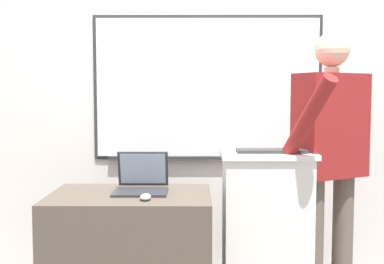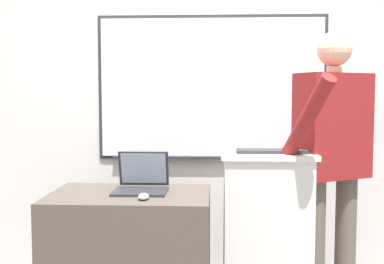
{
  "view_description": "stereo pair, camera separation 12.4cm",
  "coord_description": "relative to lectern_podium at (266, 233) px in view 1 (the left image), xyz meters",
  "views": [
    {
      "loc": [
        -0.12,
        -2.37,
        1.35
      ],
      "look_at": [
        -0.13,
        0.5,
        1.13
      ],
      "focal_mm": 45.0,
      "sensor_mm": 36.0,
      "label": 1
    },
    {
      "loc": [
        0.01,
        -2.37,
        1.35
      ],
      "look_at": [
        -0.13,
        0.5,
        1.13
      ],
      "focal_mm": 45.0,
      "sensor_mm": 36.0,
      "label": 2
    }
  ],
  "objects": [
    {
      "name": "wireless_keyboard",
      "position": [
        0.02,
        -0.05,
        0.51
      ],
      "size": [
        0.41,
        0.15,
        0.02
      ],
      "color": "#2D2D30",
      "rests_on": "lectern_podium"
    },
    {
      "name": "back_wall",
      "position": [
        -0.32,
        0.74,
        0.9
      ],
      "size": [
        6.4,
        0.17,
        2.82
      ],
      "color": "silver",
      "rests_on": "ground_plane"
    },
    {
      "name": "lectern_podium",
      "position": [
        0.0,
        0.0,
        0.0
      ],
      "size": [
        0.56,
        0.41,
        1.01
      ],
      "color": "silver",
      "rests_on": "ground_plane"
    },
    {
      "name": "side_desk",
      "position": [
        -0.81,
        -0.13,
        -0.12
      ],
      "size": [
        0.94,
        0.63,
        0.78
      ],
      "color": "#4C4238",
      "rests_on": "ground_plane"
    },
    {
      "name": "laptop",
      "position": [
        -0.75,
        -0.04,
        0.33
      ],
      "size": [
        0.31,
        0.3,
        0.23
      ],
      "color": "#28282D",
      "rests_on": "side_desk"
    },
    {
      "name": "computer_mouse_by_laptop",
      "position": [
        -0.7,
        -0.29,
        0.29
      ],
      "size": [
        0.06,
        0.1,
        0.03
      ],
      "color": "#BCBCC1",
      "rests_on": "side_desk"
    },
    {
      "name": "person_presenter",
      "position": [
        0.4,
        0.06,
        0.5
      ],
      "size": [
        0.62,
        0.72,
        1.73
      ],
      "rotation": [
        0.0,
        0.0,
        0.49
      ],
      "color": "brown",
      "rests_on": "ground_plane"
    }
  ]
}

